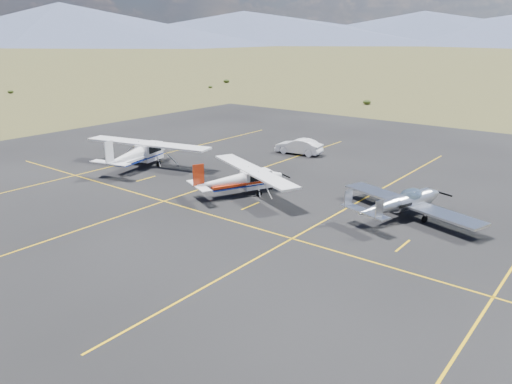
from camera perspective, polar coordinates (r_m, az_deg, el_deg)
ground at (r=33.27m, az=12.82°, el=-2.86°), size 1600.00×1600.00×0.00m
apron at (r=36.55m, az=2.91°, el=-0.55°), size 72.00×72.00×0.02m
aircraft_low_wing at (r=33.36m, az=16.41°, el=-1.14°), size 7.60×10.31×2.25m
aircraft_cessna at (r=36.65m, az=-1.75°, el=1.50°), size 7.82×10.39×2.72m
aircraft_plain at (r=45.18m, az=-13.20°, el=4.40°), size 7.96×12.42×3.14m
sedan at (r=49.49m, az=4.93°, el=5.21°), size 2.22×4.80×1.53m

